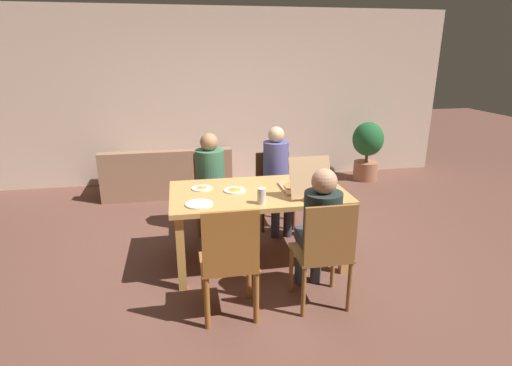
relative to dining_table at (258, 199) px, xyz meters
The scene contains 18 objects.
ground_plane 0.67m from the dining_table, ahead, with size 20.00×20.00×0.00m, color brown.
back_wall 3.04m from the dining_table, 90.00° to the left, with size 7.48×0.12×2.72m, color beige.
dining_table is the anchor object (origin of this frame).
chair_0 0.99m from the dining_table, 67.46° to the right, with size 0.44×0.43×0.96m.
person_0 0.84m from the dining_table, 63.33° to the right, with size 0.31×0.51×1.20m.
chair_1 1.05m from the dining_table, 112.86° to the left, with size 0.39×0.40×0.93m.
person_1 0.90m from the dining_table, 116.39° to the left, with size 0.33×0.56×1.18m.
chair_2 1.00m from the dining_table, 67.44° to the left, with size 0.44×0.40×0.89m.
person_2 0.85m from the dining_table, 63.66° to the left, with size 0.30×0.53×1.24m.
chair_3 1.01m from the dining_table, 113.62° to the right, with size 0.45×0.41×0.98m.
pizza_box_0 0.47m from the dining_table, ahead, with size 0.39×0.55×0.39m.
plate_0 0.25m from the dining_table, 169.17° to the left, with size 0.22×0.22×0.03m.
plate_1 0.66m from the dining_table, 155.39° to the right, with size 0.25×0.25×0.01m.
plate_2 0.57m from the dining_table, 162.79° to the left, with size 0.21×0.21×0.03m.
drinking_glass_0 0.38m from the dining_table, 95.64° to the right, with size 0.08×0.08×0.15m, color silver.
drinking_glass_1 0.62m from the dining_table, 42.58° to the right, with size 0.06×0.06×0.12m, color #B84A32.
couch 2.53m from the dining_table, 111.96° to the left, with size 1.87×0.76×0.72m.
potted_plant 3.34m from the dining_table, 46.14° to the left, with size 0.51×0.51×0.97m.
Camera 1 is at (-0.73, -3.73, 2.08)m, focal length 28.66 mm.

